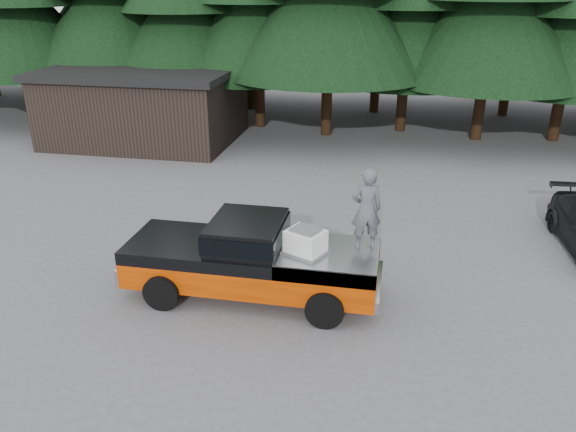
% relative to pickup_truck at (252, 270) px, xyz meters
% --- Properties ---
extents(ground, '(120.00, 120.00, 0.00)m').
position_rel_pickup_truck_xyz_m(ground, '(0.74, 0.64, -0.67)').
color(ground, '#4F4F52').
rests_on(ground, ground).
extents(pickup_truck, '(6.00, 2.04, 1.33)m').
position_rel_pickup_truck_xyz_m(pickup_truck, '(0.00, 0.00, 0.00)').
color(pickup_truck, '#D53D03').
rests_on(pickup_truck, ground).
extents(truck_cab, '(1.66, 1.90, 0.59)m').
position_rel_pickup_truck_xyz_m(truck_cab, '(-0.10, -0.00, 0.96)').
color(truck_cab, black).
rests_on(truck_cab, pickup_truck).
extents(air_compressor, '(0.98, 0.91, 0.53)m').
position_rel_pickup_truck_xyz_m(air_compressor, '(1.29, -0.24, 0.93)').
color(air_compressor, white).
rests_on(air_compressor, pickup_truck).
extents(man_on_bed, '(0.79, 0.63, 1.88)m').
position_rel_pickup_truck_xyz_m(man_on_bed, '(2.55, 0.30, 1.61)').
color(man_on_bed, '#4C4D53').
rests_on(man_on_bed, pickup_truck).
extents(utility_building, '(8.40, 6.40, 3.30)m').
position_rel_pickup_truck_xyz_m(utility_building, '(-8.26, 12.64, 1.00)').
color(utility_building, black).
rests_on(utility_building, ground).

